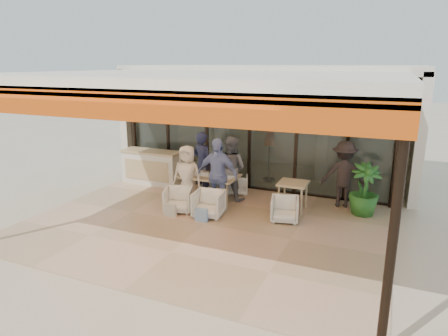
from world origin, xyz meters
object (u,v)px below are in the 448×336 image
object	(u,v)px
chair_near_right	(209,203)
diner_navy	(203,164)
chair_far_left	(211,180)
chair_far_right	(237,184)
diner_grey	(231,168)
host_counter	(152,167)
side_table	(293,186)
dining_table	(209,177)
diner_cream	(187,176)
potted_palm	(364,190)
diner_periwinkle	(217,175)
chair_near_left	(178,199)
side_chair	(285,208)
standing_woman	(344,175)

from	to	relation	value
chair_near_right	diner_navy	xyz separation A→B (m)	(-0.84, 1.40, 0.55)
chair_far_left	chair_far_right	bearing A→B (deg)	165.78
chair_far_left	diner_grey	distance (m)	1.14
host_counter	side_table	distance (m)	4.54
dining_table	side_table	xyz separation A→B (m)	(2.18, 0.22, -0.05)
diner_cream	potted_palm	xyz separation A→B (m)	(4.25, 1.06, -0.15)
diner_periwinkle	diner_navy	bearing A→B (deg)	134.93
diner_navy	diner_periwinkle	world-z (taller)	diner_periwinkle
diner_grey	side_table	size ratio (longest dim) A/B	2.33
host_counter	potted_palm	world-z (taller)	potted_palm
chair_far_right	diner_grey	xyz separation A→B (m)	(0.00, -0.50, 0.58)
dining_table	chair_far_right	distance (m)	1.11
diner_cream	side_table	world-z (taller)	diner_cream
dining_table	chair_far_right	xyz separation A→B (m)	(0.43, 0.94, -0.39)
chair_far_left	side_table	size ratio (longest dim) A/B	0.79
diner_grey	potted_palm	distance (m)	3.42
dining_table	diner_navy	distance (m)	0.64
chair_far_right	diner_periwinkle	distance (m)	1.53
chair_near_left	diner_navy	xyz separation A→B (m)	(0.00, 1.40, 0.56)
diner_navy	diner_cream	xyz separation A→B (m)	(0.00, -0.90, -0.11)
chair_far_left	chair_near_right	world-z (taller)	chair_near_right
host_counter	potted_palm	distance (m)	6.16
chair_near_right	diner_navy	bearing A→B (deg)	113.75
chair_far_left	diner_grey	world-z (taller)	diner_grey
dining_table	side_table	bearing A→B (deg)	5.84
side_table	chair_far_right	bearing A→B (deg)	157.69
chair_near_left	diner_grey	distance (m)	1.72
host_counter	diner_periwinkle	xyz separation A→B (m)	(2.75, -1.26, 0.39)
side_chair	chair_far_right	bearing A→B (deg)	127.07
standing_woman	potted_palm	world-z (taller)	standing_woman
dining_table	potted_palm	xyz separation A→B (m)	(3.84, 0.61, -0.04)
diner_navy	diner_periwinkle	size ratio (longest dim) A/B	0.98
dining_table	diner_cream	world-z (taller)	diner_cream
chair_far_left	diner_grey	bearing A→B (deg)	135.02
diner_cream	side_table	xyz separation A→B (m)	(2.60, 0.68, -0.16)
chair_far_left	side_chair	world-z (taller)	side_chair
chair_near_right	diner_periwinkle	distance (m)	0.75
chair_near_right	side_chair	size ratio (longest dim) A/B	1.09
diner_periwinkle	standing_woman	world-z (taller)	diner_periwinkle
diner_cream	diner_grey	bearing A→B (deg)	40.93
dining_table	diner_periwinkle	world-z (taller)	diner_periwinkle
chair_far_left	chair_near_left	size ratio (longest dim) A/B	0.86
chair_near_right	diner_navy	distance (m)	1.72
chair_far_left	diner_navy	xyz separation A→B (m)	(0.00, -0.50, 0.61)
chair_far_right	chair_far_left	bearing A→B (deg)	-19.68
side_table	potted_palm	bearing A→B (deg)	13.06
chair_far_left	diner_navy	size ratio (longest dim) A/B	0.32
chair_far_left	dining_table	bearing A→B (deg)	99.35
diner_grey	dining_table	bearing A→B (deg)	54.29
diner_grey	host_counter	bearing A→B (deg)	0.78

